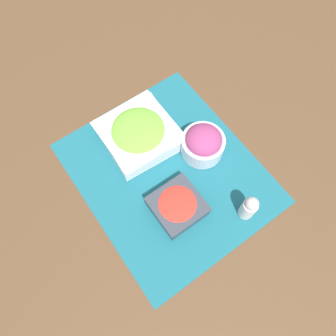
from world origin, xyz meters
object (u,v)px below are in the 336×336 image
(pepper_shaker, at_px, (249,208))
(onion_bowl, at_px, (202,142))
(lettuce_bowl, at_px, (139,134))
(tomato_bowl, at_px, (177,205))

(pepper_shaker, bearing_deg, onion_bowl, -5.40)
(onion_bowl, xyz_separation_m, lettuce_bowl, (0.13, 0.13, -0.01))
(onion_bowl, distance_m, lettuce_bowl, 0.18)
(lettuce_bowl, bearing_deg, tomato_bowl, 171.87)
(tomato_bowl, relative_size, lettuce_bowl, 0.62)
(onion_bowl, relative_size, pepper_shaker, 1.24)
(onion_bowl, bearing_deg, tomato_bowl, 122.46)
(onion_bowl, height_order, lettuce_bowl, onion_bowl)
(onion_bowl, height_order, pepper_shaker, pepper_shaker)
(onion_bowl, xyz_separation_m, tomato_bowl, (-0.10, 0.16, -0.02))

